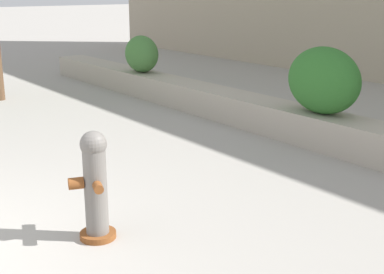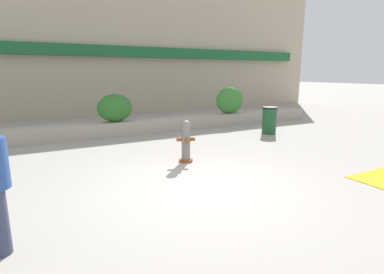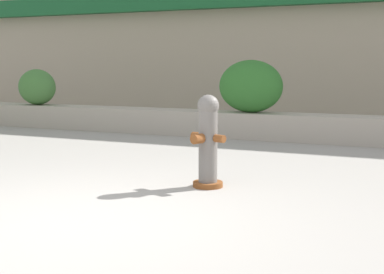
{
  "view_description": "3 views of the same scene",
  "coord_description": "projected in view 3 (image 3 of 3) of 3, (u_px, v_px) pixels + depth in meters",
  "views": [
    {
      "loc": [
        4.93,
        -0.38,
        2.37
      ],
      "look_at": [
        0.35,
        3.11,
        0.74
      ],
      "focal_mm": 50.0,
      "sensor_mm": 36.0,
      "label": 1
    },
    {
      "loc": [
        -2.74,
        -4.89,
        2.25
      ],
      "look_at": [
        1.12,
        2.44,
        0.47
      ],
      "focal_mm": 28.0,
      "sensor_mm": 36.0,
      "label": 2
    },
    {
      "loc": [
        2.82,
        -3.94,
        1.43
      ],
      "look_at": [
        0.15,
        2.34,
        0.5
      ],
      "focal_mm": 50.0,
      "sensor_mm": 36.0,
      "label": 3
    }
  ],
  "objects": [
    {
      "name": "hedge_bush_1",
      "position": [
        251.0,
        86.0,
        10.29
      ],
      "size": [
        1.26,
        0.7,
        1.01
      ],
      "primitive_type": "ellipsoid",
      "color": "#2D6B28",
      "rests_on": "planter_wall_low"
    },
    {
      "name": "fire_hydrant",
      "position": [
        208.0,
        140.0,
        6.19
      ],
      "size": [
        0.48,
        0.48,
        1.08
      ],
      "color": "brown",
      "rests_on": "ground"
    },
    {
      "name": "planter_wall_low",
      "position": [
        259.0,
        126.0,
        10.32
      ],
      "size": [
        18.0,
        0.7,
        0.5
      ],
      "primitive_type": "cube",
      "color": "#ADA393",
      "rests_on": "ground"
    },
    {
      "name": "ground_plane",
      "position": [
        77.0,
        222.0,
        4.88
      ],
      "size": [
        120.0,
        120.0,
        0.0
      ],
      "primitive_type": "plane",
      "color": "#9E9991"
    },
    {
      "name": "hedge_bush_0",
      "position": [
        37.0,
        87.0,
        12.28
      ],
      "size": [
        0.93,
        0.66,
        0.82
      ],
      "primitive_type": "ellipsoid",
      "color": "#427538",
      "rests_on": "planter_wall_low"
    }
  ]
}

